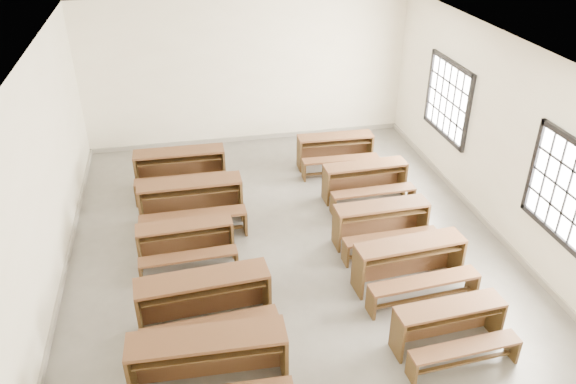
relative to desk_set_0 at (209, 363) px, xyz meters
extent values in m
plane|color=slate|center=(1.50, 2.74, -0.47)|extent=(8.50, 8.50, 0.00)
cube|color=silver|center=(1.50, 2.74, 2.70)|extent=(7.00, 8.50, 0.05)
cube|color=white|center=(1.50, 6.96, 1.13)|extent=(7.00, 0.05, 3.20)
cube|color=white|center=(1.50, -1.49, 1.13)|extent=(7.00, 0.05, 3.20)
cube|color=white|center=(-1.98, 2.74, 1.13)|extent=(0.05, 8.50, 3.20)
cube|color=white|center=(4.97, 2.74, 1.13)|extent=(0.05, 8.50, 3.20)
cube|color=gray|center=(1.50, 6.97, -0.42)|extent=(7.00, 0.04, 0.10)
cube|color=gray|center=(-1.98, 2.74, -0.42)|extent=(0.04, 8.50, 0.10)
cube|color=gray|center=(4.98, 2.74, -0.42)|extent=(0.04, 8.50, 0.10)
cube|color=white|center=(4.97, 0.94, 1.13)|extent=(0.02, 1.50, 1.30)
cube|color=black|center=(4.95, 0.94, 0.44)|extent=(0.06, 1.62, 0.08)
cube|color=black|center=(4.95, 1.73, 1.13)|extent=(0.06, 0.08, 1.46)
cube|color=white|center=(4.97, 4.54, 1.13)|extent=(0.02, 1.50, 1.30)
cube|color=black|center=(4.95, 4.54, 1.82)|extent=(0.06, 1.62, 0.08)
cube|color=black|center=(4.95, 4.54, 0.44)|extent=(0.06, 1.62, 0.08)
cube|color=black|center=(4.95, 3.75, 1.13)|extent=(0.06, 0.08, 1.46)
cube|color=black|center=(4.95, 5.33, 1.13)|extent=(0.06, 0.08, 1.46)
cube|color=brown|center=(0.00, 0.06, 0.32)|extent=(1.82, 0.52, 0.04)
cube|color=brown|center=(0.01, 0.26, -0.09)|extent=(1.80, 0.12, 0.76)
cube|color=#473318|center=(-0.87, 0.09, -0.09)|extent=(0.06, 0.45, 0.76)
cube|color=#473318|center=(0.88, 0.02, -0.09)|extent=(0.06, 0.45, 0.76)
cube|color=#473318|center=(0.00, 0.04, 0.16)|extent=(1.68, 0.40, 0.02)
cube|color=brown|center=(0.03, 1.17, 0.29)|extent=(1.76, 0.54, 0.04)
cube|color=brown|center=(0.02, 1.37, -0.10)|extent=(1.74, 0.15, 0.74)
cube|color=#473318|center=(-0.81, 1.12, -0.10)|extent=(0.07, 0.44, 0.74)
cube|color=#473318|center=(0.88, 1.23, -0.10)|extent=(0.07, 0.44, 0.74)
cube|color=#473318|center=(0.04, 1.15, 0.14)|extent=(1.63, 0.43, 0.02)
cube|color=brown|center=(0.07, 0.64, -0.04)|extent=(1.76, 0.41, 0.04)
cube|color=#473318|center=(-0.78, 0.59, -0.26)|extent=(0.06, 0.31, 0.41)
cube|color=#473318|center=(0.91, 0.69, -0.26)|extent=(0.06, 0.31, 0.41)
cube|color=#473318|center=(0.07, 0.64, -0.36)|extent=(1.61, 0.16, 0.04)
cube|color=brown|center=(-0.14, 2.69, 0.17)|extent=(1.48, 0.42, 0.04)
cube|color=brown|center=(-0.14, 2.86, -0.16)|extent=(1.46, 0.09, 0.62)
cube|color=#473318|center=(-0.85, 2.67, -0.16)|extent=(0.05, 0.37, 0.62)
cube|color=#473318|center=(0.57, 2.72, -0.16)|extent=(0.05, 0.37, 0.62)
cube|color=#473318|center=(-0.14, 2.67, 0.04)|extent=(1.36, 0.32, 0.02)
cube|color=brown|center=(-0.12, 2.24, -0.11)|extent=(1.47, 0.31, 0.04)
cube|color=#473318|center=(-0.83, 2.22, -0.30)|extent=(0.05, 0.26, 0.35)
cube|color=#473318|center=(0.59, 2.27, -0.30)|extent=(0.05, 0.26, 0.35)
cube|color=#473318|center=(-0.12, 2.24, -0.38)|extent=(1.35, 0.10, 0.04)
cube|color=brown|center=(0.02, 3.80, 0.29)|extent=(1.75, 0.44, 0.04)
cube|color=brown|center=(0.02, 4.00, -0.10)|extent=(1.75, 0.04, 0.74)
cube|color=#473318|center=(-0.84, 3.80, -0.10)|extent=(0.04, 0.44, 0.74)
cube|color=#473318|center=(0.87, 3.81, -0.10)|extent=(0.04, 0.44, 0.74)
cube|color=#473318|center=(0.02, 3.78, 0.14)|extent=(1.62, 0.33, 0.02)
cube|color=brown|center=(0.02, 3.27, -0.03)|extent=(1.75, 0.31, 0.04)
cube|color=#473318|center=(-0.84, 3.27, -0.26)|extent=(0.04, 0.31, 0.42)
cube|color=#473318|center=(0.87, 3.27, -0.26)|extent=(0.04, 0.31, 0.42)
cube|color=#473318|center=(0.02, 3.27, -0.36)|extent=(1.62, 0.06, 0.04)
cube|color=brown|center=(-0.11, 5.10, 0.27)|extent=(1.70, 0.44, 0.04)
cube|color=brown|center=(-0.11, 5.29, -0.11)|extent=(1.69, 0.06, 0.72)
cube|color=#473318|center=(-0.94, 5.11, -0.11)|extent=(0.05, 0.42, 0.72)
cube|color=#473318|center=(0.71, 5.09, -0.11)|extent=(0.05, 0.42, 0.72)
cube|color=#473318|center=(-0.11, 5.08, 0.12)|extent=(1.57, 0.34, 0.02)
cube|color=brown|center=(-0.12, 4.58, -0.05)|extent=(1.70, 0.32, 0.04)
cube|color=#473318|center=(-0.95, 4.59, -0.27)|extent=(0.05, 0.30, 0.40)
cube|color=#473318|center=(0.70, 4.57, -0.27)|extent=(0.05, 0.30, 0.40)
cube|color=#473318|center=(-0.12, 4.58, -0.37)|extent=(1.57, 0.07, 0.04)
cube|color=brown|center=(3.03, 0.16, 0.15)|extent=(1.44, 0.44, 0.04)
cube|color=brown|center=(3.02, 0.31, -0.17)|extent=(1.42, 0.12, 0.60)
cube|color=#473318|center=(2.34, 0.11, -0.17)|extent=(0.06, 0.36, 0.60)
cube|color=#473318|center=(3.72, 0.20, -0.17)|extent=(0.06, 0.36, 0.60)
cube|color=#473318|center=(3.03, 0.14, 0.02)|extent=(1.32, 0.34, 0.02)
cube|color=brown|center=(3.05, -0.28, -0.12)|extent=(1.43, 0.33, 0.04)
cube|color=#473318|center=(2.36, -0.32, -0.30)|extent=(0.05, 0.25, 0.34)
cube|color=#473318|center=(3.74, -0.24, -0.30)|extent=(0.05, 0.25, 0.34)
cube|color=#473318|center=(3.05, -0.28, -0.38)|extent=(1.31, 0.12, 0.04)
cube|color=brown|center=(3.02, 1.43, 0.24)|extent=(1.64, 0.52, 0.04)
cube|color=brown|center=(3.01, 1.61, -0.13)|extent=(1.61, 0.16, 0.69)
cube|color=#473318|center=(2.23, 1.38, -0.13)|extent=(0.07, 0.41, 0.69)
cube|color=#473318|center=(3.81, 1.49, -0.13)|extent=(0.07, 0.41, 0.69)
cube|color=#473318|center=(3.02, 1.41, 0.09)|extent=(1.51, 0.41, 0.02)
cube|color=brown|center=(3.06, 0.94, -0.07)|extent=(1.63, 0.40, 0.04)
cube|color=#473318|center=(2.27, 0.88, -0.28)|extent=(0.06, 0.28, 0.38)
cube|color=#473318|center=(3.84, 0.99, -0.28)|extent=(0.06, 0.28, 0.38)
cube|color=#473318|center=(3.06, 0.94, -0.37)|extent=(1.49, 0.16, 0.04)
cube|color=brown|center=(3.00, 2.56, 0.20)|extent=(1.55, 0.42, 0.04)
cube|color=brown|center=(3.00, 2.73, -0.14)|extent=(1.54, 0.08, 0.65)
cube|color=#473318|center=(2.25, 2.54, -0.14)|extent=(0.05, 0.39, 0.65)
cube|color=#473318|center=(3.75, 2.58, -0.14)|extent=(0.05, 0.39, 0.65)
cube|color=#473318|center=(3.00, 2.54, 0.07)|extent=(1.43, 0.32, 0.02)
cube|color=brown|center=(3.01, 2.09, -0.09)|extent=(1.54, 0.31, 0.04)
cube|color=#473318|center=(2.27, 2.07, -0.29)|extent=(0.05, 0.27, 0.36)
cube|color=#473318|center=(3.76, 2.11, -0.29)|extent=(0.05, 0.27, 0.36)
cube|color=#473318|center=(3.01, 2.09, -0.38)|extent=(1.42, 0.08, 0.04)
cube|color=brown|center=(3.20, 3.98, 0.20)|extent=(1.54, 0.42, 0.04)
cube|color=brown|center=(3.20, 4.15, -0.15)|extent=(1.53, 0.08, 0.65)
cube|color=#473318|center=(2.46, 3.96, -0.15)|extent=(0.05, 0.38, 0.65)
cube|color=#473318|center=(3.95, 4.00, -0.15)|extent=(0.05, 0.38, 0.65)
cube|color=#473318|center=(3.21, 3.96, 0.07)|extent=(1.43, 0.32, 0.02)
cube|color=brown|center=(3.22, 3.51, -0.09)|extent=(1.54, 0.31, 0.04)
cube|color=#473318|center=(2.47, 3.49, -0.29)|extent=(0.05, 0.27, 0.36)
cube|color=#473318|center=(3.96, 3.53, -0.29)|extent=(0.05, 0.27, 0.36)
cube|color=#473318|center=(3.22, 3.51, -0.38)|extent=(1.42, 0.09, 0.04)
cube|color=brown|center=(3.02, 5.33, 0.20)|extent=(1.54, 0.42, 0.04)
cube|color=brown|center=(3.03, 5.51, -0.15)|extent=(1.53, 0.08, 0.65)
cube|color=#473318|center=(2.28, 5.35, -0.15)|extent=(0.05, 0.38, 0.65)
cube|color=#473318|center=(3.77, 5.31, -0.15)|extent=(0.05, 0.38, 0.65)
cube|color=#473318|center=(3.02, 5.31, 0.06)|extent=(1.42, 0.33, 0.02)
cube|color=brown|center=(3.01, 4.87, -0.09)|extent=(1.54, 0.31, 0.04)
cube|color=#473318|center=(2.27, 4.89, -0.29)|extent=(0.05, 0.27, 0.36)
cube|color=#473318|center=(3.76, 4.85, -0.29)|extent=(0.05, 0.27, 0.36)
cube|color=#473318|center=(3.01, 4.87, -0.38)|extent=(1.42, 0.09, 0.04)
camera|label=1|loc=(-0.05, -4.66, 4.86)|focal=35.00mm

